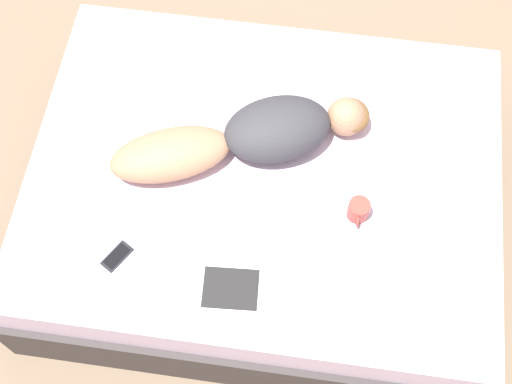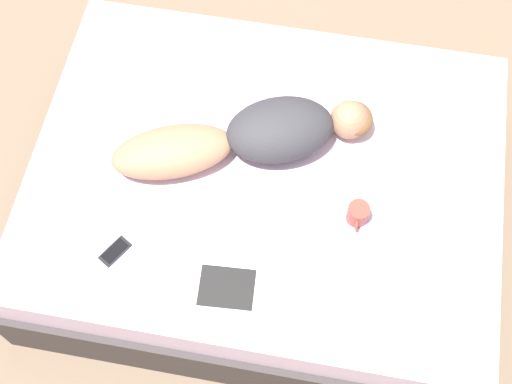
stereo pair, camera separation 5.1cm
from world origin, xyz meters
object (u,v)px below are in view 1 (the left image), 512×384
at_px(open_magazine, 233,259).
at_px(cell_phone, 117,256).
at_px(coffee_mug, 358,210).
at_px(person, 249,136).

bearing_deg(open_magazine, cell_phone, -87.19).
bearing_deg(coffee_mug, cell_phone, -71.16).
relative_size(person, coffee_mug, 9.43).
relative_size(open_magazine, coffee_mug, 4.57).
bearing_deg(cell_phone, open_magazine, 38.14).
bearing_deg(coffee_mug, person, -117.76).
bearing_deg(cell_phone, coffee_mug, 50.22).
height_order(person, cell_phone, person).
xyz_separation_m(person, coffee_mug, (0.26, 0.50, -0.04)).
relative_size(coffee_mug, cell_phone, 0.82).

